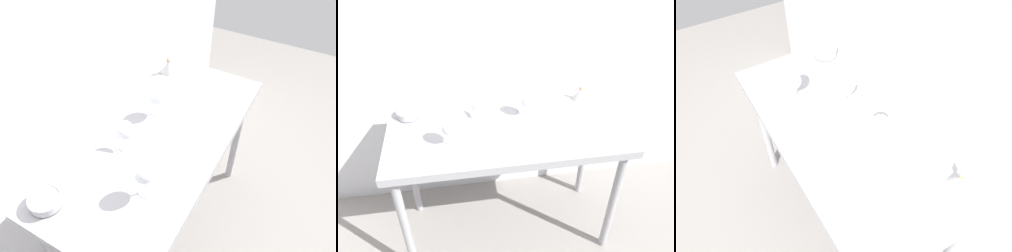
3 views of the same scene
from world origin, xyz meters
TOP-DOWN VIEW (x-y plane):
  - ground_plane at (0.00, 0.00)m, footprint 6.00×6.00m
  - back_wall at (0.00, 0.49)m, footprint 3.80×0.04m
  - steel_counter at (0.00, -0.01)m, footprint 1.40×0.65m
  - wine_glass_far_left at (-0.15, 0.10)m, footprint 0.09×0.09m
  - wine_glass_near_left at (-0.32, -0.12)m, footprint 0.09×0.09m
  - wine_glass_far_right at (0.15, 0.10)m, footprint 0.09×0.09m
  - tasting_sheet_upper at (0.35, 0.08)m, footprint 0.22×0.26m
  - tasting_sheet_lower at (-0.33, 0.18)m, footprint 0.24×0.26m
  - tasting_bowl at (-0.58, 0.21)m, footprint 0.14×0.14m
  - decanter_funnel at (0.53, 0.24)m, footprint 0.10×0.10m

SIDE VIEW (x-z plane):
  - ground_plane at x=0.00m, z-range 0.00..0.00m
  - steel_counter at x=0.00m, z-range 0.34..1.24m
  - tasting_sheet_upper at x=0.35m, z-range 0.90..0.90m
  - tasting_sheet_lower at x=-0.33m, z-range 0.90..0.90m
  - tasting_bowl at x=-0.58m, z-range 0.90..0.95m
  - decanter_funnel at x=0.53m, z-range 0.88..1.00m
  - wine_glass_far_right at x=0.15m, z-range 0.93..1.10m
  - wine_glass_far_left at x=-0.15m, z-range 0.93..1.10m
  - wine_glass_near_left at x=-0.32m, z-range 0.93..1.11m
  - back_wall at x=0.00m, z-range 0.00..2.60m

